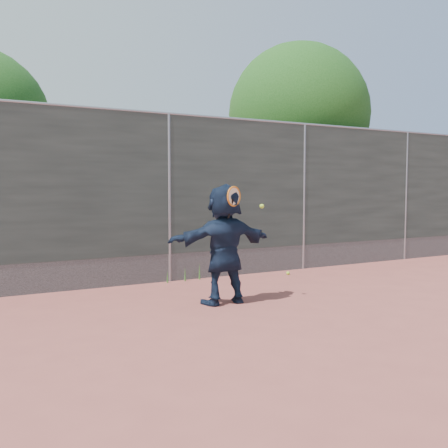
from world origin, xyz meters
name	(u,v)px	position (x,y,z in m)	size (l,w,h in m)	color
ground	(281,329)	(0.00, 0.00, 0.00)	(80.00, 80.00, 0.00)	#9E4C42
player	(224,244)	(0.03, 1.50, 0.87)	(1.61, 0.51, 1.74)	#131F36
ball_ground	(288,273)	(2.28, 3.02, 0.03)	(0.07, 0.07, 0.07)	#A9DC31
fence	(169,194)	(0.00, 3.50, 1.58)	(20.00, 0.06, 3.03)	#38423D
swing_action	(237,199)	(0.13, 1.31, 1.53)	(0.69, 0.18, 0.51)	orange
tree_right	(303,119)	(4.68, 5.75, 3.49)	(3.78, 3.60, 5.39)	#382314
weed_clump	(187,273)	(0.29, 3.38, 0.13)	(0.68, 0.07, 0.30)	#387226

